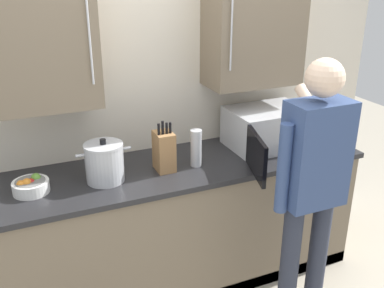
{
  "coord_description": "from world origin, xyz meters",
  "views": [
    {
      "loc": [
        -0.88,
        -1.75,
        2.13
      ],
      "look_at": [
        0.15,
        0.64,
        1.06
      ],
      "focal_mm": 41.26,
      "sensor_mm": 36.0,
      "label": 1
    }
  ],
  "objects_px": {
    "person_figure": "(312,182)",
    "microwave_oven": "(265,129)",
    "fruit_bowl": "(31,186)",
    "stock_pot": "(105,162)",
    "thermos_flask": "(196,148)",
    "knife_block": "(164,151)"
  },
  "relations": [
    {
      "from": "person_figure",
      "to": "microwave_oven",
      "type": "bearing_deg",
      "value": 77.21
    },
    {
      "from": "microwave_oven",
      "to": "fruit_bowl",
      "type": "height_order",
      "value": "microwave_oven"
    },
    {
      "from": "stock_pot",
      "to": "person_figure",
      "type": "bearing_deg",
      "value": -34.5
    },
    {
      "from": "microwave_oven",
      "to": "thermos_flask",
      "type": "distance_m",
      "value": 0.58
    },
    {
      "from": "thermos_flask",
      "to": "person_figure",
      "type": "bearing_deg",
      "value": -58.7
    },
    {
      "from": "thermos_flask",
      "to": "fruit_bowl",
      "type": "bearing_deg",
      "value": 177.67
    },
    {
      "from": "fruit_bowl",
      "to": "thermos_flask",
      "type": "distance_m",
      "value": 1.02
    },
    {
      "from": "knife_block",
      "to": "microwave_oven",
      "type": "bearing_deg",
      "value": 5.26
    },
    {
      "from": "microwave_oven",
      "to": "fruit_bowl",
      "type": "xyz_separation_m",
      "value": [
        -1.59,
        -0.05,
        -0.1
      ]
    },
    {
      "from": "microwave_oven",
      "to": "fruit_bowl",
      "type": "distance_m",
      "value": 1.59
    },
    {
      "from": "microwave_oven",
      "to": "stock_pot",
      "type": "relative_size",
      "value": 2.4
    },
    {
      "from": "person_figure",
      "to": "stock_pot",
      "type": "bearing_deg",
      "value": 145.5
    },
    {
      "from": "stock_pot",
      "to": "thermos_flask",
      "type": "relative_size",
      "value": 1.34
    },
    {
      "from": "fruit_bowl",
      "to": "person_figure",
      "type": "height_order",
      "value": "person_figure"
    },
    {
      "from": "microwave_oven",
      "to": "person_figure",
      "type": "bearing_deg",
      "value": -102.79
    },
    {
      "from": "fruit_bowl",
      "to": "person_figure",
      "type": "xyz_separation_m",
      "value": [
        1.42,
        -0.7,
        0.07
      ]
    },
    {
      "from": "knife_block",
      "to": "person_figure",
      "type": "relative_size",
      "value": 0.2
    },
    {
      "from": "microwave_oven",
      "to": "knife_block",
      "type": "distance_m",
      "value": 0.79
    },
    {
      "from": "microwave_oven",
      "to": "stock_pot",
      "type": "bearing_deg",
      "value": -176.27
    },
    {
      "from": "fruit_bowl",
      "to": "stock_pot",
      "type": "bearing_deg",
      "value": -2.91
    },
    {
      "from": "thermos_flask",
      "to": "microwave_oven",
      "type": "bearing_deg",
      "value": 9.44
    },
    {
      "from": "microwave_oven",
      "to": "knife_block",
      "type": "height_order",
      "value": "knife_block"
    }
  ]
}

